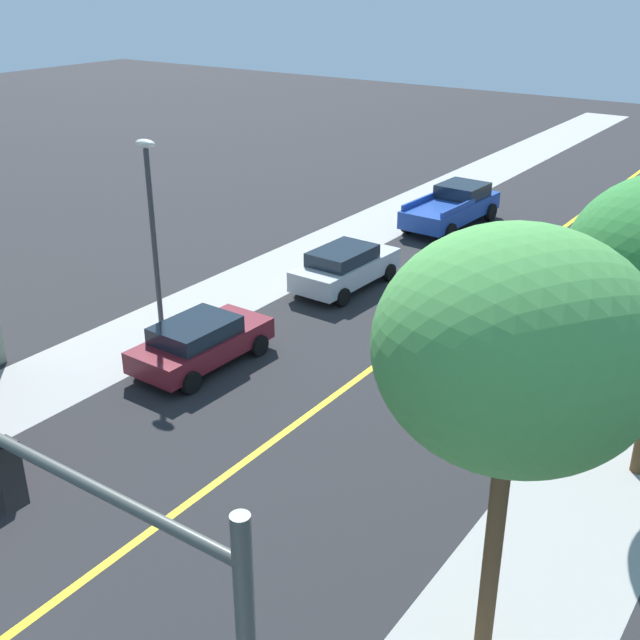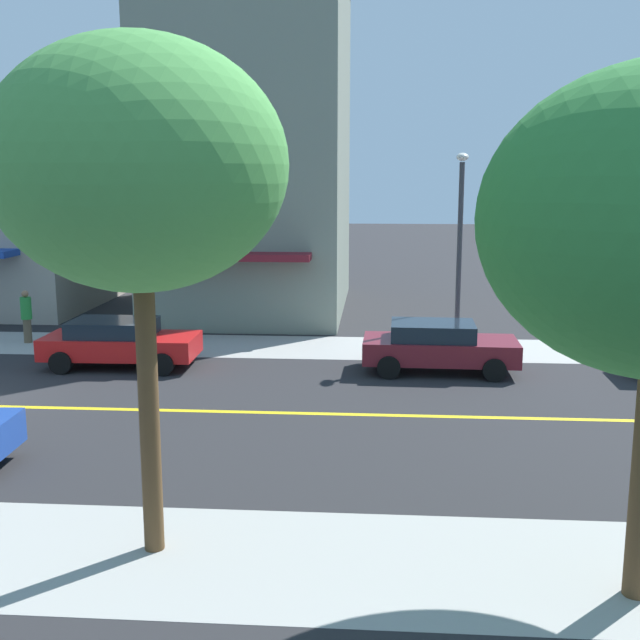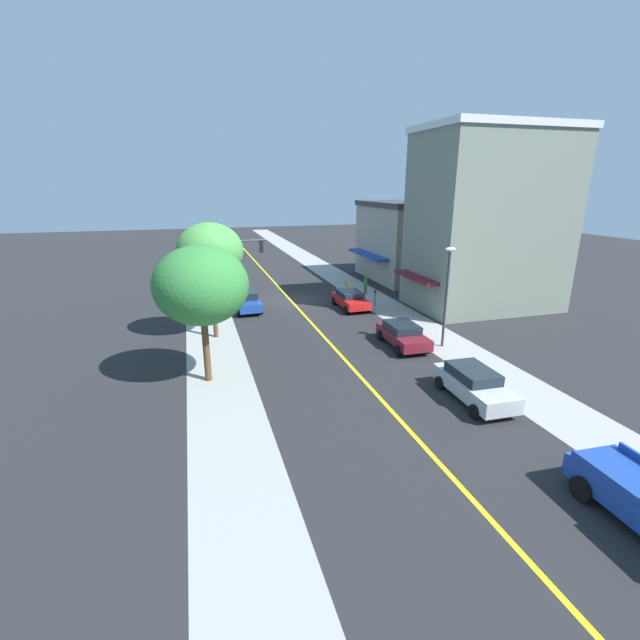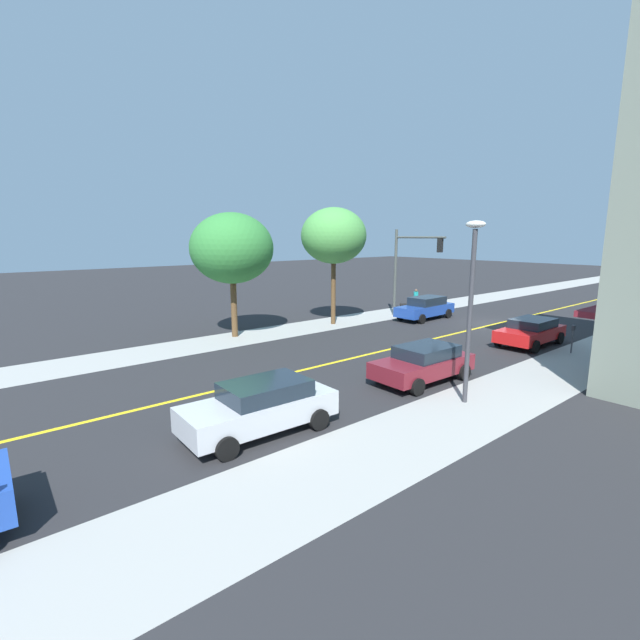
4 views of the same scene
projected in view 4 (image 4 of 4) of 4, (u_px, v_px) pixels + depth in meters
name	position (u px, v px, depth m)	size (l,w,h in m)	color
ground_plane	(493.00, 324.00, 29.05)	(140.00, 140.00, 0.00)	#262628
sidewalk_left	(618.00, 344.00, 23.70)	(3.35, 126.00, 0.01)	#9E9E99
sidewalk_right	(407.00, 311.00, 34.39)	(3.35, 126.00, 0.01)	#9E9E99
road_centerline_stripe	(493.00, 324.00, 29.05)	(0.20, 126.00, 0.00)	yellow
street_tree_left_near	(334.00, 236.00, 28.22)	(4.14, 4.14, 7.44)	brown
street_tree_right_corner	(232.00, 249.00, 24.68)	(4.59, 4.59, 6.94)	brown
fire_hydrant	(622.00, 327.00, 26.37)	(0.44, 0.24, 0.78)	yellow
parking_meter	(573.00, 335.00, 21.77)	(0.12, 0.18, 1.40)	#4C4C51
traffic_light_mast	(410.00, 260.00, 30.77)	(4.17, 0.32, 6.11)	#474C47
street_lamp	(471.00, 292.00, 14.79)	(0.70, 0.36, 6.16)	#38383D
red_sedan_left_curb	(531.00, 331.00, 23.48)	(2.14, 4.41, 1.39)	red
maroon_sedan_left_curb	(423.00, 362.00, 17.61)	(2.20, 4.37, 1.42)	maroon
silver_sedan_left_curb	(260.00, 406.00, 12.97)	(2.17, 4.58, 1.52)	#B7BABF
blue_sedan_right_curb	(425.00, 308.00, 30.82)	(2.09, 4.76, 1.53)	#1E429E
pedestrian_green_shirt	(623.00, 326.00, 23.79)	(0.36, 0.36, 1.76)	brown
pedestrian_teal_shirt	(416.00, 299.00, 34.79)	(0.36, 0.36, 1.60)	brown
small_dog	(403.00, 305.00, 34.27)	(0.39, 0.87, 0.65)	black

